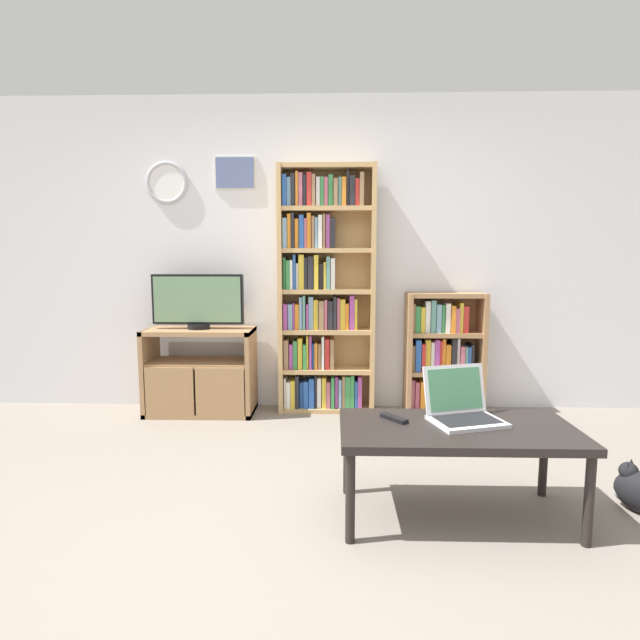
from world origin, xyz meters
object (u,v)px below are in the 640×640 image
Objects in this scene: television at (198,301)px; tv_stand at (200,372)px; remote_near_laptop at (394,418)px; coffee_table at (457,436)px; bookshelf_short at (441,354)px; bookshelf_tall at (322,293)px; laptop at (462,408)px.

tv_stand is at bearing -74.66° from television.
tv_stand reaches higher than remote_near_laptop.
remote_near_laptop is (-0.30, 0.09, 0.06)m from coffee_table.
bookshelf_short reaches higher than remote_near_laptop.
bookshelf_short is at bearing 3.26° from tv_stand.
bookshelf_tall reaches higher than television.
television is 1.83× the size of laptop.
laptop is at bearing -41.40° from television.
laptop reaches higher than remote_near_laptop.
remote_near_laptop is (1.40, -1.53, 0.12)m from tv_stand.
television is 0.74× the size of bookshelf_short.
television reaches higher than laptop.
television reaches higher than bookshelf_short.
bookshelf_tall reaches higher than tv_stand.
television is 2.36m from laptop.
bookshelf_short is at bearing -149.03° from remote_near_laptop.
bookshelf_tall is at bearing 179.55° from bookshelf_short.
tv_stand is 5.77× the size of remote_near_laptop.
bookshelf_tall is 13.29× the size of remote_near_laptop.
bookshelf_tall is 1.77× the size of coffee_table.
bookshelf_tall is 4.98× the size of laptop.
laptop is at bearing 141.82° from remote_near_laptop.
bookshelf_short is 1.75m from coffee_table.
television is at bearing -87.13° from remote_near_laptop.
remote_near_laptop is (-0.59, -1.64, -0.01)m from bookshelf_short.
tv_stand is at bearing 122.22° from laptop.
bookshelf_short is 2.46× the size of laptop.
laptop is (1.74, -1.52, 0.18)m from tv_stand.
television is 2.14m from remote_near_laptop.
laptop is (1.75, -1.54, -0.40)m from television.
bookshelf_short is (1.99, 0.11, 0.13)m from tv_stand.
laptop is 0.35m from remote_near_laptop.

